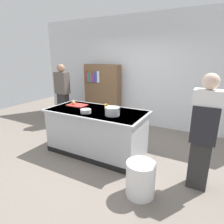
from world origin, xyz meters
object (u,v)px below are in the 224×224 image
juice_cup (106,107)px  bookshelf (102,93)px  onion (73,103)px  person_chef (204,131)px  trash_bin (140,179)px  mixing_bowl (86,111)px  stock_pot (112,111)px  person_guest (63,93)px

juice_cup → bookshelf: (-1.06, 1.61, -0.10)m
onion → bookshelf: bearing=100.1°
onion → person_chef: (2.58, -0.30, -0.05)m
trash_bin → person_chef: size_ratio=0.30×
juice_cup → trash_bin: 1.64m
mixing_bowl → trash_bin: (1.32, -0.55, -0.68)m
mixing_bowl → trash_bin: size_ratio=0.40×
stock_pot → person_chef: 1.51m
onion → person_chef: person_chef is taller
juice_cup → trash_bin: size_ratio=0.20×
juice_cup → person_chef: person_chef is taller
stock_pot → person_chef: bearing=-2.6°
juice_cup → person_chef: 1.87m
stock_pot → bookshelf: bookshelf is taller
mixing_bowl → juice_cup: 0.47m
juice_cup → person_guest: 2.09m
onion → juice_cup: size_ratio=0.80×
mixing_bowl → person_guest: (-1.72, 1.26, -0.03)m
juice_cup → trash_bin: juice_cup is taller
person_chef → juice_cup: bearing=89.1°
person_chef → bookshelf: 3.51m
onion → mixing_bowl: 0.66m
trash_bin → person_chef: 1.12m
onion → person_guest: size_ratio=0.05×
mixing_bowl → person_chef: (2.01, 0.04, -0.02)m
juice_cup → person_chef: (1.83, -0.39, -0.04)m
mixing_bowl → bookshelf: 2.22m
person_chef → trash_bin: bearing=141.1°
stock_pot → trash_bin: bearing=-39.0°
stock_pot → trash_bin: stock_pot is taller
juice_cup → mixing_bowl: bearing=-113.8°
onion → bookshelf: bookshelf is taller
trash_bin → bookshelf: size_ratio=0.30×
juice_cup → person_guest: (-1.91, 0.83, -0.04)m
person_chef → person_guest: same height
person_guest → bookshelf: (0.85, 0.78, -0.06)m
onion → juice_cup: same height
juice_cup → trash_bin: bearing=-40.7°
stock_pot → mixing_bowl: stock_pot is taller
onion → stock_pot: size_ratio=0.24×
person_guest → bookshelf: 1.15m
mixing_bowl → bookshelf: (-0.88, 2.04, -0.08)m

